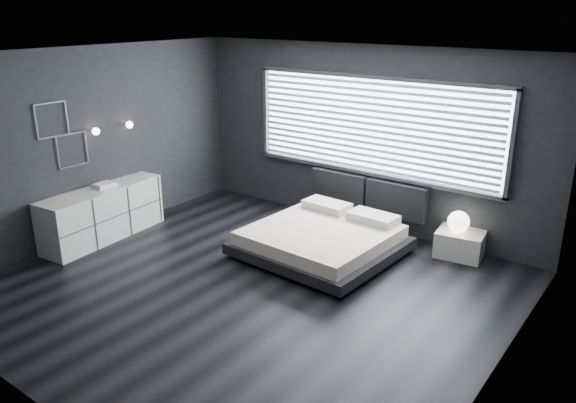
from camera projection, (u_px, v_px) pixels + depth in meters
The scene contains 12 objects.
room at pixel (244, 180), 6.53m from camera, with size 6.04×6.00×2.80m.
window at pixel (372, 127), 8.39m from camera, with size 4.14×0.09×1.52m.
headboard at pixel (367, 193), 8.69m from camera, with size 1.96×0.16×0.52m.
sconce_near at pixel (96, 131), 8.13m from camera, with size 0.18×0.11×0.11m.
sconce_far at pixel (129, 125), 8.58m from camera, with size 0.18×0.11×0.11m.
wall_art_upper at pixel (52, 120), 7.64m from camera, with size 0.01×0.48×0.48m.
wall_art_lower at pixel (73, 150), 7.99m from camera, with size 0.01×0.48×0.48m.
bed at pixel (322, 239), 7.86m from camera, with size 2.08×1.99×0.51m.
nightstand at pixel (460, 244), 7.83m from camera, with size 0.63×0.52×0.37m, color beige.
orb_lamp at pixel (458, 222), 7.72m from camera, with size 0.30×0.30×0.30m, color white.
dresser at pixel (103, 213), 8.38m from camera, with size 0.73×1.99×0.78m.
book_stack at pixel (104, 185), 8.31m from camera, with size 0.26×0.33×0.06m.
Camera 1 is at (4.14, -4.71, 3.33)m, focal length 35.00 mm.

